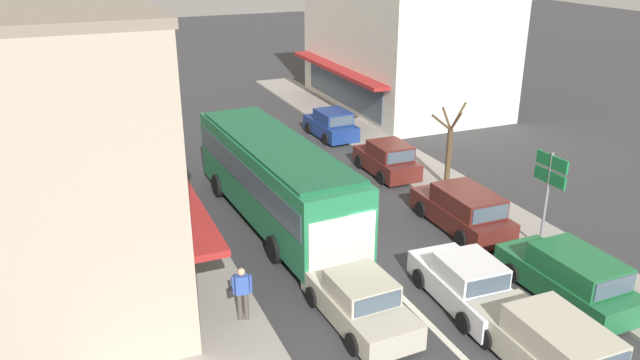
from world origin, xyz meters
TOP-DOWN VIEW (x-y plane):
  - ground_plane at (0.00, 0.00)m, footprint 140.00×140.00m
  - lane_centre_line at (0.00, 4.00)m, footprint 0.20×28.00m
  - sidewalk_left at (-6.80, 6.00)m, footprint 5.20×44.00m
  - kerb_right at (6.20, 6.00)m, footprint 2.80×44.00m
  - shopfront_corner_near at (-10.18, 1.66)m, footprint 8.96×8.67m
  - shopfront_mid_block at (-10.18, 10.35)m, footprint 7.64×8.44m
  - building_right_far at (11.48, 18.05)m, footprint 9.32×12.83m
  - city_bus at (-1.75, 4.47)m, footprint 3.13×10.97m
  - sedan_queue_far_back at (-1.78, -2.76)m, footprint 2.04×4.27m
  - sedan_behind_bus_mid at (1.58, -3.15)m, footprint 2.05×4.28m
  - wagon_behind_bus_near at (1.63, -6.60)m, footprint 1.97×4.52m
  - parked_wagon_kerb_front at (4.55, -4.11)m, footprint 2.01×4.54m
  - parked_wagon_kerb_second at (4.46, 1.20)m, footprint 1.96×4.51m
  - parked_hatchback_kerb_third at (4.61, 7.30)m, footprint 1.82×3.70m
  - parked_hatchback_kerb_rear at (4.52, 13.40)m, footprint 1.92×3.76m
  - traffic_light_downstreet at (-3.73, 16.22)m, footprint 0.33×0.24m
  - directional_road_sign at (5.91, -1.37)m, footprint 0.10×1.40m
  - street_tree_right at (6.17, 4.81)m, footprint 1.68×1.42m
  - pedestrian_with_handbag_near at (-4.83, -1.56)m, footprint 0.66×0.31m

SIDE VIEW (x-z plane):
  - ground_plane at x=0.00m, z-range 0.00..0.00m
  - lane_centre_line at x=0.00m, z-range 0.00..0.01m
  - kerb_right at x=6.20m, z-range 0.00..0.12m
  - sidewalk_left at x=-6.80m, z-range 0.00..0.14m
  - sedan_queue_far_back at x=-1.78m, z-range -0.07..1.40m
  - sedan_behind_bus_mid at x=1.58m, z-range -0.07..1.40m
  - parked_hatchback_kerb_third at x=4.61m, z-range -0.06..1.48m
  - parked_hatchback_kerb_rear at x=4.52m, z-range -0.06..1.48m
  - wagon_behind_bus_near at x=1.63m, z-range -0.04..1.53m
  - parked_wagon_kerb_front at x=4.55m, z-range -0.04..1.53m
  - parked_wagon_kerb_second at x=4.46m, z-range -0.04..1.53m
  - pedestrian_with_handbag_near at x=-4.83m, z-range 0.25..1.88m
  - street_tree_right at x=6.17m, z-range -0.15..3.62m
  - city_bus at x=-1.75m, z-range 0.27..3.49m
  - directional_road_sign at x=5.91m, z-range 0.90..4.50m
  - traffic_light_downstreet at x=-3.73m, z-range 0.75..4.95m
  - shopfront_mid_block at x=-10.18m, z-range -0.01..7.89m
  - shopfront_corner_near at x=-10.18m, z-range -0.01..8.63m
  - building_right_far at x=11.48m, z-range -0.01..9.43m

